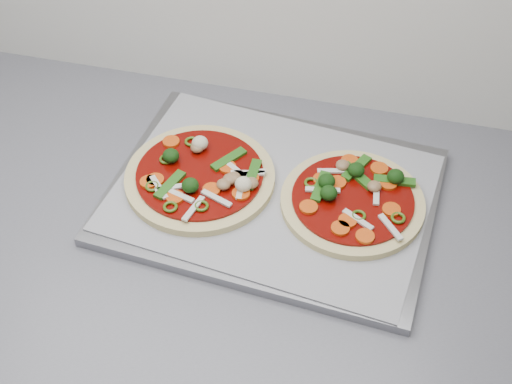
# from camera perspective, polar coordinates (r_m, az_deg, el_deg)

# --- Properties ---
(baking_tray) EXTENTS (0.47, 0.37, 0.01)m
(baking_tray) POSITION_cam_1_polar(r_m,az_deg,el_deg) (1.01, 1.32, -0.30)
(baking_tray) COLOR gray
(baking_tray) RESTS_ON countertop
(parchment) EXTENTS (0.46, 0.36, 0.00)m
(parchment) POSITION_cam_1_polar(r_m,az_deg,el_deg) (1.00, 1.33, 0.03)
(parchment) COLOR #95949A
(parchment) RESTS_ON baking_tray
(pizza_left) EXTENTS (0.27, 0.27, 0.04)m
(pizza_left) POSITION_cam_1_polar(r_m,az_deg,el_deg) (1.01, -4.42, 1.28)
(pizza_left) COLOR #D9C687
(pizza_left) RESTS_ON parchment
(pizza_right) EXTENTS (0.22, 0.22, 0.03)m
(pizza_right) POSITION_cam_1_polar(r_m,az_deg,el_deg) (0.99, 7.73, -0.52)
(pizza_right) COLOR #D9C687
(pizza_right) RESTS_ON parchment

